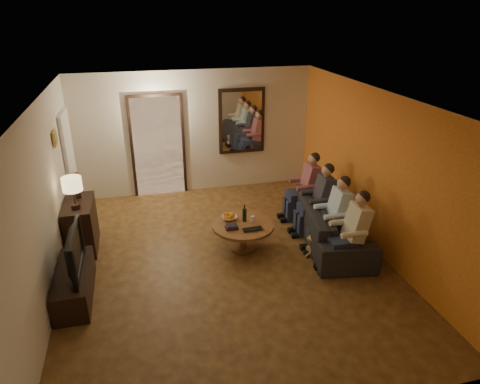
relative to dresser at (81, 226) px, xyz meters
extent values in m
cube|color=#432B12|center=(2.25, -0.99, -0.42)|extent=(5.00, 6.00, 0.01)
cube|color=white|center=(2.25, -0.99, 2.18)|extent=(5.00, 6.00, 0.01)
cube|color=beige|center=(2.25, 2.01, 0.88)|extent=(5.00, 0.02, 2.60)
cube|color=beige|center=(2.25, -3.99, 0.88)|extent=(5.00, 0.02, 2.60)
cube|color=beige|center=(-0.25, -0.99, 0.88)|extent=(0.02, 6.00, 2.60)
cube|color=beige|center=(4.75, -0.99, 0.88)|extent=(0.02, 6.00, 2.60)
cube|color=#CE6123|center=(4.74, -0.99, 0.88)|extent=(0.01, 6.00, 2.60)
cube|color=#FFE0A5|center=(1.45, 1.99, 0.63)|extent=(1.00, 0.06, 2.10)
cube|color=black|center=(1.45, 1.98, 0.63)|extent=(1.12, 0.04, 2.22)
cube|color=silver|center=(1.70, 2.00, 0.48)|extent=(0.45, 0.03, 1.70)
cube|color=black|center=(3.25, 1.97, 1.08)|extent=(1.00, 0.05, 1.40)
cube|color=white|center=(3.25, 1.94, 1.08)|extent=(0.86, 0.02, 1.26)
cube|color=white|center=(-0.21, 1.31, 0.60)|extent=(0.06, 0.85, 2.04)
cube|color=#B28C33|center=(-0.22, 0.31, 1.43)|extent=(0.03, 0.28, 0.24)
cube|color=brown|center=(-0.21, 0.31, 1.43)|extent=(0.01, 0.22, 0.18)
cube|color=black|center=(0.00, 0.00, 0.00)|extent=(0.45, 0.94, 0.83)
cube|color=black|center=(0.00, -1.37, -0.20)|extent=(0.45, 1.29, 0.43)
imported|color=black|center=(0.00, -1.37, 0.32)|extent=(1.06, 0.14, 0.61)
imported|color=black|center=(4.16, -0.75, -0.07)|extent=(2.48, 1.31, 0.69)
cylinder|color=brown|center=(2.61, -0.66, -0.19)|extent=(1.19, 1.19, 0.45)
imported|color=white|center=(2.43, -0.44, 0.06)|extent=(0.26, 0.26, 0.06)
cylinder|color=silver|center=(2.79, -0.61, 0.08)|extent=(0.06, 0.06, 0.10)
imported|color=black|center=(2.71, -0.94, 0.05)|extent=(0.34, 0.22, 0.03)
camera|label=1|loc=(1.05, -6.72, 3.37)|focal=32.00mm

